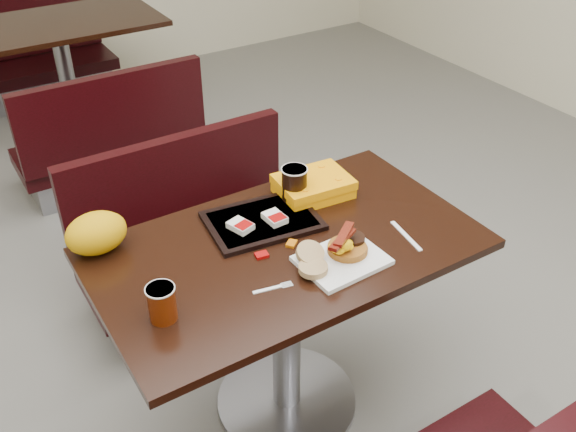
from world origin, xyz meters
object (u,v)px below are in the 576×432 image
table_near (287,331)px  table_far (68,81)px  tray (262,221)px  hashbrown_sleeve_left (240,226)px  pancake_stack (348,248)px  knife (406,236)px  bench_far_s (105,126)px  fork (267,289)px  bench_near_n (199,234)px  paper_bag (96,233)px  bench_far_n (39,50)px  clamshell (313,186)px  coffee_cup_near (162,303)px  coffee_cup_far (294,184)px  hashbrown_sleeve_right (275,218)px  platter (342,260)px

table_near → table_far: same height
tray → hashbrown_sleeve_left: bearing=-166.3°
pancake_stack → knife: pancake_stack is taller
bench_far_s → fork: bearing=-94.5°
bench_near_n → paper_bag: 0.80m
table_far → bench_far_n: bearing=90.0°
clamshell → pancake_stack: bearing=-102.1°
table_near → coffee_cup_near: bearing=-167.0°
table_far → clamshell: size_ratio=4.84×
table_near → pancake_stack: 0.45m
bench_far_n → table_far: bearing=-90.0°
bench_far_s → fork: size_ratio=8.40×
knife → coffee_cup_far: 0.41m
knife → hashbrown_sleeve_right: 0.42m
hashbrown_sleeve_left → hashbrown_sleeve_right: bearing=-26.7°
tray → hashbrown_sleeve_right: bearing=-38.1°
bench_far_n → hashbrown_sleeve_right: size_ratio=12.89×
table_near → coffee_cup_far: (0.15, 0.19, 0.45)m
hashbrown_sleeve_left → clamshell: clamshell is taller
bench_far_n → tray: 3.18m
coffee_cup_far → bench_near_n: bearing=106.4°
pancake_stack → coffee_cup_far: 0.34m
hashbrown_sleeve_left → fork: bearing=-120.6°
tray → hashbrown_sleeve_left: hashbrown_sleeve_left is taller
coffee_cup_near → hashbrown_sleeve_left: 0.44m
bench_far_s → hashbrown_sleeve_right: (0.02, -1.79, 0.42)m
table_far → hashbrown_sleeve_left: bearing=-92.1°
hashbrown_sleeve_right → paper_bag: bearing=159.0°
platter → tray: bearing=105.6°
bench_far_n → table_near: bearing=-90.0°
hashbrown_sleeve_left → coffee_cup_far: bearing=-3.2°
clamshell → paper_bag: paper_bag is taller
hashbrown_sleeve_left → clamshell: 0.33m
hashbrown_sleeve_right → clamshell: 0.23m
bench_near_n → platter: (0.09, -0.87, 0.40)m
pancake_stack → clamshell: size_ratio=0.50×
coffee_cup_near → fork: (0.30, -0.05, -0.05)m
table_near → hashbrown_sleeve_left: hashbrown_sleeve_left is taller
platter → knife: (0.25, -0.00, -0.01)m
knife → hashbrown_sleeve_left: (-0.44, 0.30, 0.03)m
fork → table_far: bearing=98.0°
coffee_cup_far → paper_bag: coffee_cup_far is taller
clamshell → coffee_cup_near: bearing=-151.4°
hashbrown_sleeve_left → coffee_cup_far: size_ratio=0.66×
pancake_stack → knife: 0.22m
knife → clamshell: clamshell is taller
table_near → tray: (-0.00, 0.14, 0.38)m
bench_far_s → hashbrown_sleeve_right: 1.84m
bench_near_n → bench_far_n: (0.00, 2.60, 0.00)m
table_far → hashbrown_sleeve_right: size_ratio=15.46×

